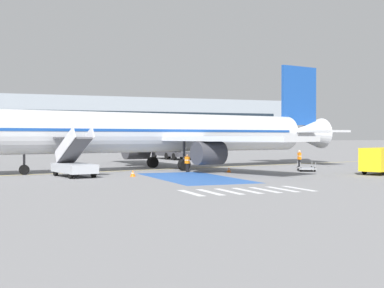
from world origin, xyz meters
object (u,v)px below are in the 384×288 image
Objects in this scene: baggage_cart at (306,168)px; terminal_building at (36,123)px; airliner at (159,133)px; ground_crew_1 at (187,162)px; service_van_2 at (383,158)px; boarding_stairs_forward at (74,164)px; fuel_tanker at (172,147)px; traffic_cone_0 at (133,173)px; ground_crew_0 at (299,158)px; traffic_cone_2 at (229,170)px.

terminal_building is at bearing 126.96° from baggage_cart.
ground_crew_1 is (1.26, -4.60, -2.68)m from airliner.
service_van_2 reaches higher than baggage_cart.
boarding_stairs_forward is 33.17m from fuel_tanker.
traffic_cone_0 is at bearing -31.43° from boarding_stairs_forward.
ground_crew_1 is at bearing -145.65° from service_van_2.
fuel_tanker is at bearing -44.70° from ground_crew_1.
airliner reaches higher than boarding_stairs_forward.
traffic_cone_0 is (-20.82, 4.91, -1.09)m from service_van_2.
terminal_building is (0.01, 88.42, 6.08)m from traffic_cone_0.
baggage_cart is at bearing -133.50° from airliner.
ground_crew_0 is 1.14× the size of ground_crew_1.
baggage_cart is (-3.95, 5.75, -1.09)m from service_van_2.
terminal_building is at bearing 96.13° from traffic_cone_2.
traffic_cone_2 is at bearing -83.87° from terminal_building.
terminal_building reaches higher than boarding_stairs_forward.
fuel_tanker is 25.29m from ground_crew_0.
airliner is 7.87× the size of service_van_2.
airliner is 4.86× the size of fuel_tanker.
service_van_2 is at bearing -85.33° from fuel_tanker.
service_van_2 is 95.75m from terminal_building.
terminal_building reaches higher than ground_crew_0.
service_van_2 is 7.06m from baggage_cart.
service_van_2 is (25.26, -6.43, 0.36)m from boarding_stairs_forward.
baggage_cart is at bearing -6.58° from traffic_cone_2.
service_van_2 is 0.05× the size of terminal_building.
fuel_tanker is 1.62× the size of service_van_2.
boarding_stairs_forward is at bearing -155.76° from baggage_cart.
ground_crew_1 is at bearing -85.96° from terminal_building.
airliner is 9.97m from traffic_cone_0.
service_van_2 is at bearing -13.26° from traffic_cone_0.
baggage_cart is at bearing 2.85° from traffic_cone_0.
baggage_cart is 5.74× the size of traffic_cone_0.
boarding_stairs_forward reaches higher than baggage_cart.
traffic_cone_2 is (-9.23, -2.94, -0.83)m from ground_crew_0.
airliner is at bearing -155.04° from service_van_2.
terminal_building reaches higher than fuel_tanker.
traffic_cone_2 is (4.57, -6.40, -3.36)m from airliner.
terminal_building is (-13.48, 59.00, 4.62)m from fuel_tanker.
traffic_cone_0 is at bearing -151.08° from baggage_cart.
fuel_tanker reaches higher than traffic_cone_2.
service_van_2 is at bearing -26.81° from boarding_stairs_forward.
traffic_cone_2 is at bearing -145.95° from service_van_2.
ground_crew_1 is (10.45, 1.99, -0.08)m from boarding_stairs_forward.
traffic_cone_0 is at bearing -90.00° from terminal_building.
boarding_stairs_forward reaches higher than traffic_cone_0.
boarding_stairs_forward is 0.04× the size of terminal_building.
ground_crew_1 is at bearing -167.77° from baggage_cart.
traffic_cone_2 is (-7.55, 0.87, -0.02)m from baggage_cart.
boarding_stairs_forward is 13.78m from traffic_cone_2.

